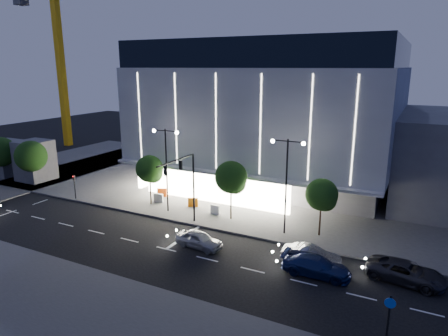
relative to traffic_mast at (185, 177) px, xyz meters
name	(u,v)px	position (x,y,z in m)	size (l,w,h in m)	color
ground	(158,238)	(-1.00, -3.34, -5.03)	(160.00, 160.00, 0.00)	black
sidewalk_museum	(292,180)	(4.00, 20.66, -4.95)	(70.00, 40.00, 0.15)	#474747
sidewalk_near	(106,328)	(4.00, -15.34, -4.95)	(70.00, 10.00, 0.15)	#474747
sidewalk_west	(30,173)	(-31.00, 6.66, -4.95)	(16.00, 50.00, 0.15)	#474747
museum	(276,113)	(1.98, 18.97, 4.25)	(30.00, 25.80, 18.00)	#4C4C51
traffic_mast	(185,177)	(0.00, 0.00, 0.00)	(0.33, 5.89, 7.07)	black
street_lamp_west	(166,158)	(-4.00, 2.66, 0.93)	(3.16, 0.36, 9.00)	black
street_lamp_east	(287,173)	(9.00, 2.66, 0.93)	(3.16, 0.36, 9.00)	black
ped_signal_far	(74,184)	(-16.00, 1.16, -3.14)	(0.22, 0.24, 3.00)	black
cycle_sign_pole	(388,325)	(19.00, -10.85, -2.74)	(0.56, 0.13, 4.00)	black
tower_crane	(62,36)	(-41.92, 24.66, 15.48)	(32.00, 2.00, 28.50)	gold
tree_left	(150,170)	(-6.97, 3.68, -0.99)	(3.02, 3.02, 5.72)	black
tree_mid	(231,179)	(3.03, 3.68, -0.69)	(3.25, 3.25, 6.15)	black
tree_right	(322,196)	(12.03, 3.68, -1.14)	(2.91, 2.91, 5.51)	black
car_lead	(199,240)	(3.32, -3.27, -4.30)	(1.71, 4.26, 1.45)	#A4A5AB
car_second	(311,256)	(12.73, -2.02, -4.27)	(1.60, 4.59, 1.51)	gray
car_third	(316,266)	(13.50, -3.35, -4.29)	(2.08, 5.11, 1.48)	navy
car_fourth	(406,272)	(19.50, -1.37, -4.27)	(2.50, 5.43, 1.51)	#2F2E33
barrier_a	(162,193)	(-7.40, 6.31, -4.38)	(1.10, 0.25, 1.00)	#E14A0C
barrier_b	(158,198)	(-6.57, 4.48, -4.38)	(1.10, 0.25, 1.00)	silver
barrier_c	(193,202)	(-2.28, 5.00, -4.38)	(1.10, 0.25, 1.00)	orange
barrier_d	(215,210)	(1.00, 4.03, -4.38)	(1.10, 0.25, 1.00)	silver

